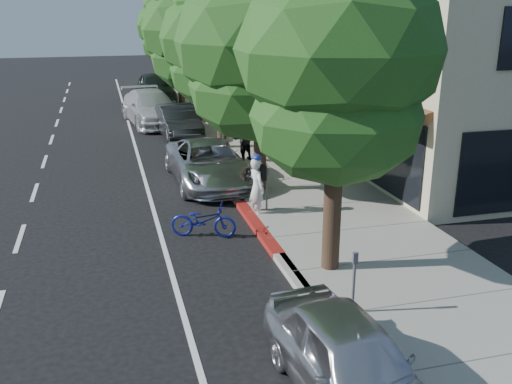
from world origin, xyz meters
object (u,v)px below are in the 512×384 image
object	(u,v)px
street_tree_4	(179,26)
street_tree_3	(195,31)
street_tree_1	(260,45)
street_tree_0	(339,55)
dark_suv_far	(156,87)
bicycle	(203,220)
white_pickup	(151,108)
cyclist	(257,188)
street_tree_5	(167,27)
near_car_a	(350,362)
dark_sedan	(178,122)
street_tree_2	(220,40)
pedestrian	(242,138)
silver_suv	(208,163)

from	to	relation	value
street_tree_4	street_tree_3	bearing A→B (deg)	-90.00
street_tree_1	street_tree_4	xyz separation A→B (m)	(0.00, 18.00, -0.01)
street_tree_1	street_tree_0	bearing A→B (deg)	-90.00
street_tree_1	dark_suv_far	size ratio (longest dim) A/B	1.47
bicycle	white_pickup	size ratio (longest dim) A/B	0.30
street_tree_0	cyclist	distance (m)	5.66
street_tree_1	street_tree_5	size ratio (longest dim) A/B	1.09
white_pickup	near_car_a	size ratio (longest dim) A/B	1.44
bicycle	near_car_a	size ratio (longest dim) A/B	0.43
near_car_a	dark_sedan	bearing A→B (deg)	85.19
near_car_a	street_tree_4	bearing A→B (deg)	82.21
bicycle	street_tree_2	bearing A→B (deg)	5.57
white_pickup	pedestrian	xyz separation A→B (m)	(2.60, -8.92, 0.19)
white_pickup	pedestrian	world-z (taller)	pedestrian
pedestrian	street_tree_2	bearing A→B (deg)	-115.21
cyclist	dark_sedan	world-z (taller)	cyclist
dark_suv_far	bicycle	bearing A→B (deg)	-94.18
street_tree_5	dark_suv_far	size ratio (longest dim) A/B	1.35
street_tree_0	pedestrian	world-z (taller)	street_tree_0
street_tree_4	pedestrian	size ratio (longest dim) A/B	4.22
street_tree_3	cyclist	xyz separation A→B (m)	(-0.65, -14.03, -3.74)
street_tree_1	bicycle	xyz separation A→B (m)	(-2.40, -3.13, -4.24)
silver_suv	white_pickup	world-z (taller)	white_pickup
street_tree_1	near_car_a	bearing A→B (deg)	-97.81
dark_sedan	near_car_a	size ratio (longest dim) A/B	1.13
street_tree_1	silver_suv	size ratio (longest dim) A/B	1.51
bicycle	street_tree_5	bearing A→B (deg)	15.25
white_pickup	street_tree_3	bearing A→B (deg)	-20.20
street_tree_2	near_car_a	distance (m)	16.71
bicycle	white_pickup	distance (m)	15.65
dark_sedan	pedestrian	xyz separation A→B (m)	(1.72, -5.34, 0.29)
white_pickup	dark_suv_far	distance (m)	7.30
dark_sedan	dark_suv_far	size ratio (longest dim) A/B	0.85
street_tree_2	cyclist	distance (m)	8.84
street_tree_3	cyclist	size ratio (longest dim) A/B	4.45
street_tree_4	white_pickup	xyz separation A→B (m)	(-2.33, -5.49, -3.85)
near_car_a	street_tree_5	bearing A→B (deg)	82.71
street_tree_2	street_tree_4	bearing A→B (deg)	90.00
bicycle	street_tree_0	bearing A→B (deg)	-119.71
street_tree_5	near_car_a	xyz separation A→B (m)	(-1.40, -34.21, -3.73)
dark_suv_far	street_tree_4	bearing A→B (deg)	-53.07
street_tree_1	cyclist	bearing A→B (deg)	-107.78
street_tree_1	street_tree_2	xyz separation A→B (m)	(0.00, 6.00, -0.19)
bicycle	dark_sedan	distance (m)	12.10
street_tree_0	street_tree_1	bearing A→B (deg)	90.00
street_tree_4	white_pickup	world-z (taller)	street_tree_4
near_car_a	pedestrian	distance (m)	13.90
street_tree_0	dark_sedan	bearing A→B (deg)	95.54
dark_sedan	silver_suv	bearing A→B (deg)	-92.94
street_tree_5	street_tree_3	bearing A→B (deg)	-90.00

